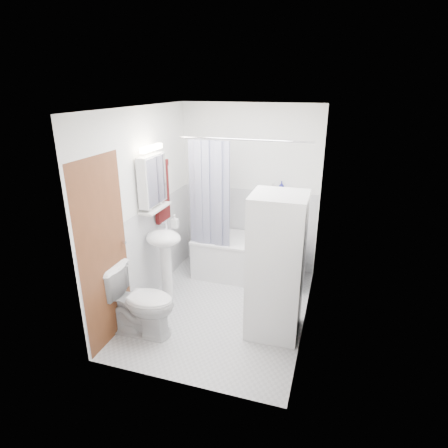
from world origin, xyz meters
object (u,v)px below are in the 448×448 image
(sink, at_px, (164,249))
(washer_dryer, at_px, (276,266))
(bathtub, at_px, (247,256))
(toilet, at_px, (140,301))

(sink, xyz_separation_m, washer_dryer, (1.43, -0.24, 0.10))
(bathtub, bearing_deg, toilet, -116.11)
(bathtub, relative_size, washer_dryer, 0.93)
(sink, relative_size, washer_dryer, 0.65)
(bathtub, distance_m, toilet, 1.82)
(bathtub, relative_size, toilet, 1.86)
(bathtub, xyz_separation_m, toilet, (-0.80, -1.63, 0.08))
(bathtub, bearing_deg, sink, -132.37)
(bathtub, bearing_deg, washer_dryer, -62.62)
(washer_dryer, distance_m, toilet, 1.53)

